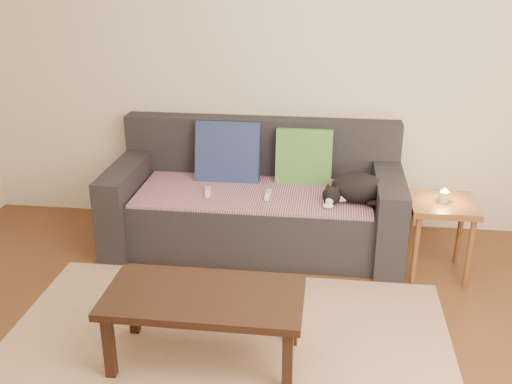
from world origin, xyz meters
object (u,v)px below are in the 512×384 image
wii_remote_b (268,195)px  coffee_table (204,303)px  side_table (442,215)px  sofa (256,203)px  wii_remote_a (208,192)px  cat (356,189)px

wii_remote_b → coffee_table: (-0.19, -1.28, -0.10)m
wii_remote_b → coffee_table: bearing=171.4°
side_table → wii_remote_b: bearing=172.7°
sofa → wii_remote_a: (-0.32, -0.18, 0.15)m
cat → side_table: size_ratio=0.87×
wii_remote_a → cat: bearing=-100.6°
wii_remote_b → cat: bearing=-91.0°
sofa → wii_remote_a: sofa is taller
sofa → coffee_table: size_ratio=2.05×
cat → wii_remote_a: bearing=-172.4°
sofa → coffee_table: sofa is taller
wii_remote_b → side_table: size_ratio=0.29×
sofa → wii_remote_b: (0.11, -0.18, 0.15)m
sofa → cat: sofa is taller
sofa → coffee_table: 1.46m
wii_remote_a → sofa: bearing=-71.1°
cat → side_table: cat is taller
sofa → cat: size_ratio=4.60×
sofa → side_table: (1.27, -0.32, 0.12)m
cat → wii_remote_b: size_ratio=3.04×
wii_remote_a → side_table: side_table is taller
sofa → coffee_table: bearing=-93.2°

